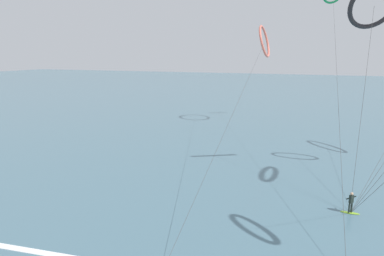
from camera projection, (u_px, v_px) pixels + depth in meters
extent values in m
cube|color=slate|center=(288.00, 92.00, 107.69)|extent=(400.00, 200.00, 0.08)
ellipsoid|color=#8CC62D|center=(350.00, 213.00, 25.87)|extent=(1.40, 0.40, 0.06)
cylinder|color=#1E2823|center=(349.00, 208.00, 25.71)|extent=(0.12, 0.12, 0.80)
cylinder|color=#1E2823|center=(352.00, 207.00, 25.84)|extent=(0.12, 0.12, 0.80)
cube|color=#1E2823|center=(351.00, 199.00, 25.62)|extent=(0.36, 0.37, 0.62)
sphere|color=tan|center=(352.00, 194.00, 25.53)|extent=(0.22, 0.22, 0.22)
cylinder|color=#1E2823|center=(349.00, 198.00, 25.62)|extent=(0.43, 0.41, 0.39)
cylinder|color=#1E2823|center=(353.00, 197.00, 25.81)|extent=(0.43, 0.41, 0.39)
cylinder|color=#3F3F3F|center=(336.00, 66.00, 36.42)|extent=(1.61, 46.05, 21.61)
torus|color=#EA7260|center=(264.00, 41.00, 55.40)|extent=(1.89, 5.44, 5.31)
cylinder|color=#3F3F3F|center=(238.00, 102.00, 36.70)|extent=(2.08, 43.67, 13.90)
torus|color=black|center=(375.00, 3.00, 29.46)|extent=(5.46, 4.68, 4.30)
cylinder|color=#3F3F3F|center=(363.00, 103.00, 27.70)|extent=(1.00, 8.20, 16.18)
cube|color=white|center=(1.00, 246.00, 21.43)|extent=(13.19, 1.99, 0.12)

